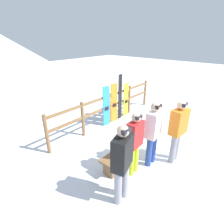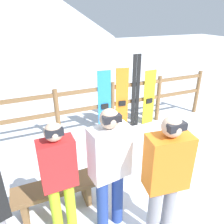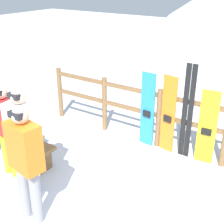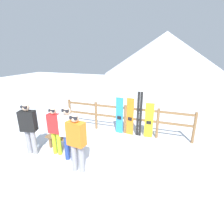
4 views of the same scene
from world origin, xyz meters
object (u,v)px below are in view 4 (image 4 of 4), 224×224
at_px(person_white, 68,131).
at_px(snowboard_blue, 119,116).
at_px(person_red, 55,128).
at_px(ski_pair_black, 139,115).
at_px(person_black, 29,126).
at_px(snowboard_orange, 130,117).
at_px(snowboard_yellow, 149,121).
at_px(person_orange, 76,140).
at_px(bench, 63,140).

relative_size(person_white, snowboard_blue, 1.14).
bearing_deg(person_white, person_red, 166.61).
bearing_deg(ski_pair_black, snowboard_blue, -179.75).
distance_m(person_black, snowboard_orange, 3.53).
distance_m(person_white, snowboard_yellow, 3.04).
bearing_deg(person_orange, ski_pair_black, 67.60).
xyz_separation_m(person_red, snowboard_orange, (1.82, 2.15, -0.17)).
bearing_deg(ski_pair_black, person_white, -125.09).
relative_size(snowboard_blue, snowboard_orange, 0.99).
distance_m(bench, snowboard_orange, 2.61).
xyz_separation_m(bench, person_orange, (1.10, -0.90, 0.64)).
height_order(bench, person_orange, person_orange).
relative_size(person_white, person_red, 1.07).
relative_size(person_orange, ski_pair_black, 0.95).
relative_size(snowboard_blue, snowboard_yellow, 1.08).
height_order(snowboard_blue, snowboard_orange, snowboard_orange).
relative_size(person_black, snowboard_orange, 1.12).
xyz_separation_m(person_white, snowboard_yellow, (1.98, 2.28, -0.29)).
relative_size(person_white, snowboard_orange, 1.13).
distance_m(bench, snowboard_yellow, 3.16).
distance_m(person_black, person_orange, 1.86).
height_order(bench, snowboard_blue, snowboard_blue).
distance_m(person_red, ski_pair_black, 3.06).
distance_m(person_white, person_orange, 0.64).
relative_size(bench, person_red, 0.73).
relative_size(person_white, person_black, 1.00).
relative_size(bench, snowboard_blue, 0.78).
height_order(person_white, snowboard_yellow, person_white).
distance_m(snowboard_blue, ski_pair_black, 0.79).
bearing_deg(person_red, snowboard_orange, 49.72).
relative_size(person_orange, snowboard_orange, 1.13).
distance_m(bench, person_red, 0.70).
bearing_deg(person_black, ski_pair_black, 39.18).
distance_m(person_red, snowboard_orange, 2.82).
bearing_deg(snowboard_orange, ski_pair_black, 0.56).
bearing_deg(person_orange, snowboard_blue, 83.07).
height_order(bench, snowboard_yellow, snowboard_yellow).
height_order(person_orange, person_red, person_orange).
relative_size(person_black, ski_pair_black, 0.95).
height_order(bench, person_white, person_white).
distance_m(snowboard_orange, snowboard_yellow, 0.73).
bearing_deg(person_black, bench, 39.83).
xyz_separation_m(person_white, person_orange, (0.50, -0.40, -0.01)).
relative_size(person_black, person_orange, 1.00).
bearing_deg(snowboard_orange, person_orange, -105.70).
distance_m(bench, ski_pair_black, 2.89).
bearing_deg(snowboard_blue, snowboard_yellow, -0.01).
bearing_deg(snowboard_blue, person_red, -122.96).
height_order(snowboard_orange, snowboard_yellow, snowboard_orange).
bearing_deg(person_orange, snowboard_orange, 74.30).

